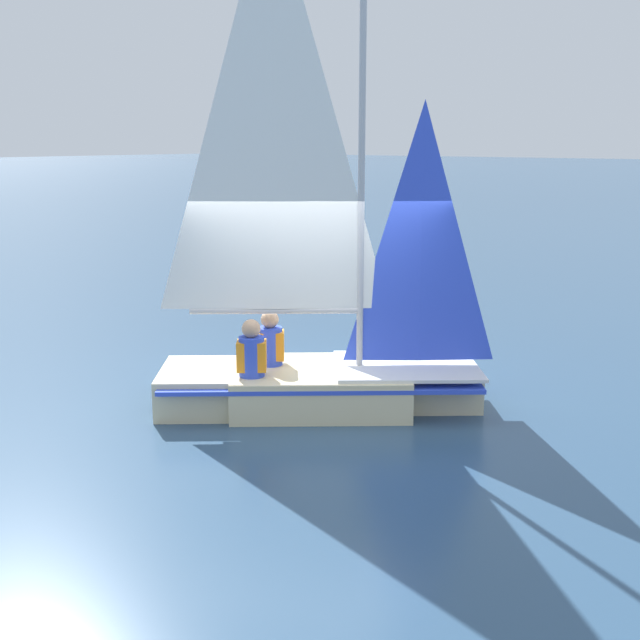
% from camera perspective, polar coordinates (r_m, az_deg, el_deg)
% --- Properties ---
extents(ground_plane, '(260.00, 260.00, 0.00)m').
position_cam_1_polar(ground_plane, '(9.90, 0.00, -6.12)').
color(ground_plane, '#2D4C6B').
extents(sailboat_main, '(3.51, 3.83, 6.03)m').
position_cam_1_polar(sailboat_main, '(9.66, -0.31, -1.36)').
color(sailboat_main, beige).
rests_on(sailboat_main, ground_plane).
extents(sailor_helm, '(0.42, 0.43, 1.16)m').
position_cam_1_polar(sailor_helm, '(9.89, -3.56, -2.41)').
color(sailor_helm, black).
rests_on(sailor_helm, ground_plane).
extents(sailor_crew, '(0.42, 0.43, 1.16)m').
position_cam_1_polar(sailor_crew, '(9.44, -4.87, -3.18)').
color(sailor_crew, black).
rests_on(sailor_crew, ground_plane).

